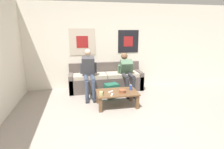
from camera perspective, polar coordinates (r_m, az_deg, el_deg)
The scene contains 13 objects.
ground_plane at distance 3.16m, azimuth 6.11°, elevation -20.32°, with size 18.00×18.00×0.00m, color gray.
wall_back at distance 5.44m, azimuth -2.60°, elevation 9.12°, with size 10.00×0.07×2.55m.
couch at distance 5.30m, azimuth -1.98°, elevation -1.86°, with size 2.18×0.66×0.80m.
coffee_table at distance 4.18m, azimuth 1.59°, elevation -6.46°, with size 0.97×0.60×0.36m.
person_seated_adult at distance 4.80m, azimuth -7.56°, elevation 1.03°, with size 0.47×0.90×1.26m.
person_seated_teen at distance 5.05m, azimuth 4.84°, elevation 1.16°, with size 0.47×0.98×1.12m.
backpack at distance 4.75m, azimuth -0.12°, elevation -5.34°, with size 0.41×0.36×0.37m.
ceramic_bowl at distance 4.11m, azimuth 3.39°, elevation -5.33°, with size 0.17×0.17×0.07m.
pillar_candle at distance 3.91m, azimuth -3.54°, elevation -6.30°, with size 0.09×0.09×0.11m.
drink_can_blue at distance 4.29m, azimuth 6.16°, elevation -4.19°, with size 0.07×0.07×0.12m.
game_controller_near_left at distance 4.12m, azimuth -0.47°, elevation -5.64°, with size 0.13×0.12×0.03m.
game_controller_near_right at distance 3.95m, azimuth -0.02°, elevation -6.62°, with size 0.08×0.15×0.03m.
cell_phone at distance 4.11m, azimuth -3.18°, elevation -5.83°, with size 0.08×0.14×0.01m.
Camera 1 is at (-0.81, -2.46, 1.81)m, focal length 28.00 mm.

